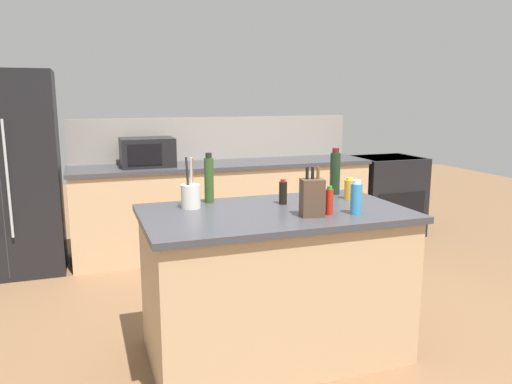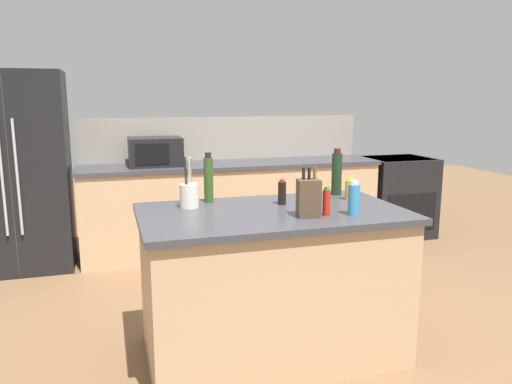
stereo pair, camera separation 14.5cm
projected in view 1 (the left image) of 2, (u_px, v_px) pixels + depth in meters
The scene contains 15 objects.
ground_plane at pixel (274, 351), 3.24m from camera, with size 14.00×14.00×0.00m, color brown.
back_counter_run at pixel (225, 207), 5.28m from camera, with size 3.13×0.66×0.94m.
wall_backsplash at pixel (216, 138), 5.44m from camera, with size 3.09×0.03×0.46m, color gray.
kitchen_island at pixel (274, 282), 3.15m from camera, with size 1.62×0.94×0.94m.
refrigerator at pixel (6, 173), 4.57m from camera, with size 0.93×0.75×1.86m.
range_oven at pixel (386, 195), 5.93m from camera, with size 0.76×0.65×0.92m.
microwave at pixel (147, 152), 4.91m from camera, with size 0.51×0.39×0.28m.
knife_block at pixel (312, 197), 2.89m from camera, with size 0.14×0.12×0.29m.
utensil_crock at pixel (191, 195), 3.10m from camera, with size 0.12×0.12×0.32m.
olive_oil_bottle at pixel (209, 179), 3.25m from camera, with size 0.06×0.06×0.33m.
soy_sauce_bottle at pixel (283, 192), 3.22m from camera, with size 0.05×0.05×0.16m.
wine_bottle at pixel (335, 173), 3.53m from camera, with size 0.07×0.07×0.33m.
dish_soap_bottle at pixel (356, 198), 2.94m from camera, with size 0.07×0.07×0.21m.
honey_jar at pixel (349, 189), 3.38m from camera, with size 0.07×0.07×0.15m.
hot_sauce_bottle at pixel (329, 201), 2.93m from camera, with size 0.04×0.04×0.17m.
Camera 1 is at (-1.09, -2.77, 1.64)m, focal length 35.00 mm.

